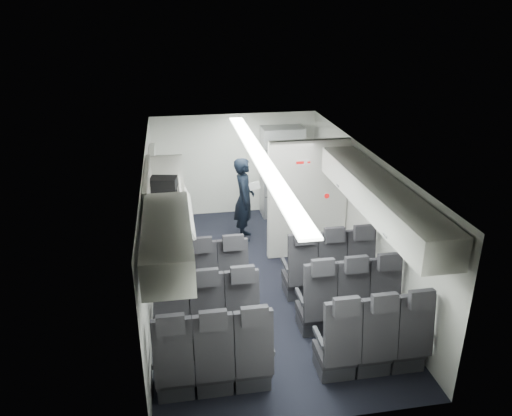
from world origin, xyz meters
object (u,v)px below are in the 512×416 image
object	(u,v)px
seat_row_front	(266,277)
flight_attendant	(244,199)
boarding_door	(156,200)
seat_row_mid	(279,310)
carry_on_bag	(164,185)
galley_unit	(282,172)
seat_row_rear	(295,353)

from	to	relation	value
seat_row_front	flight_attendant	world-z (taller)	flight_attendant
boarding_door	flight_attendant	bearing A→B (deg)	4.03
seat_row_front	flight_attendant	size ratio (longest dim) A/B	2.06
seat_row_mid	carry_on_bag	bearing A→B (deg)	134.94
boarding_door	seat_row_mid	bearing A→B (deg)	-61.23
seat_row_front	galley_unit	world-z (taller)	galley_unit
galley_unit	carry_on_bag	size ratio (longest dim) A/B	5.02
boarding_door	carry_on_bag	size ratio (longest dim) A/B	4.91
flight_attendant	carry_on_bag	xyz separation A→B (m)	(-1.43, -1.66, 0.97)
carry_on_bag	boarding_door	bearing A→B (deg)	108.04
seat_row_front	boarding_door	world-z (taller)	boarding_door
seat_row_rear	seat_row_front	bearing A→B (deg)	90.00
boarding_door	flight_attendant	world-z (taller)	boarding_door
flight_attendant	seat_row_mid	bearing A→B (deg)	-169.31
seat_row_mid	carry_on_bag	world-z (taller)	carry_on_bag
seat_row_mid	flight_attendant	bearing A→B (deg)	90.14
galley_unit	flight_attendant	xyz separation A→B (m)	(-0.96, -1.05, -0.14)
seat_row_front	flight_attendant	bearing A→B (deg)	90.20
boarding_door	seat_row_front	bearing A→B (deg)	-51.84
galley_unit	seat_row_rear	bearing A→B (deg)	-100.65
seat_row_rear	galley_unit	size ratio (longest dim) A/B	1.75
carry_on_bag	seat_row_mid	bearing A→B (deg)	-34.36
boarding_door	carry_on_bag	distance (m)	1.76
seat_row_rear	carry_on_bag	bearing A→B (deg)	121.58
seat_row_front	seat_row_mid	distance (m)	0.90
boarding_door	carry_on_bag	world-z (taller)	carry_on_bag
galley_unit	seat_row_mid	bearing A→B (deg)	-102.88
seat_row_mid	galley_unit	distance (m)	4.30
seat_row_front	seat_row_mid	xyz separation A→B (m)	(0.00, -0.90, 0.00)
galley_unit	carry_on_bag	world-z (taller)	galley_unit
galley_unit	flight_attendant	size ratio (longest dim) A/B	1.17
seat_row_front	seat_row_rear	bearing A→B (deg)	-90.00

